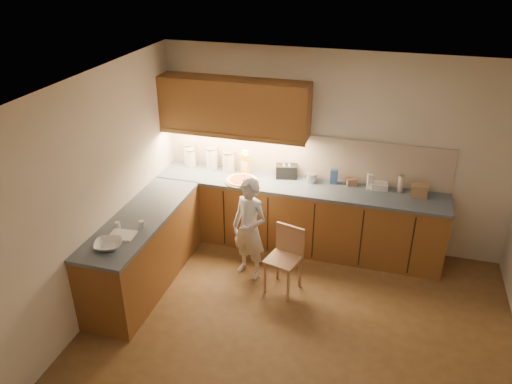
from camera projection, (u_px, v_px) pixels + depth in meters
The scene contains 24 objects.
room at pixel (304, 195), 4.54m from camera, with size 4.54×4.50×2.62m.
l_counter at pixel (248, 227), 6.39m from camera, with size 3.77×2.62×0.92m.
backsplash at pixel (304, 156), 6.54m from camera, with size 3.75×0.02×0.58m, color #C1AF96.
upper_cabinets at pixel (234, 106), 6.33m from camera, with size 1.95×0.36×0.73m.
pizza_on_board at pixel (242, 180), 6.50m from camera, with size 0.44×0.44×0.18m.
child at pixel (250, 229), 5.97m from camera, with size 0.47×0.31×1.30m, color silver.
wooden_chair at pixel (286, 254), 5.83m from camera, with size 0.44×0.44×0.80m.
mixing_bowl at pixel (108, 245), 5.11m from camera, with size 0.28×0.28×0.07m, color white.
canister_a at pixel (189, 154), 6.91m from camera, with size 0.16×0.16×0.32m.
canister_b at pixel (191, 157), 6.90m from camera, with size 0.15×0.15×0.25m.
canister_c at pixel (212, 158), 6.82m from camera, with size 0.16×0.16×0.31m.
canister_d at pixel (229, 161), 6.75m from camera, with size 0.17×0.17×0.28m.
oil_jug at pixel (245, 163), 6.65m from camera, with size 0.14×0.12×0.34m.
toaster at pixel (286, 171), 6.59m from camera, with size 0.31×0.22×0.18m.
steel_pot at pixel (311, 177), 6.48m from camera, with size 0.16×0.16×0.13m.
blue_box at pixel (334, 177), 6.43m from camera, with size 0.10×0.07×0.19m, color #2E508A.
card_box_a at pixel (351, 182), 6.40m from camera, with size 0.12×0.09×0.09m, color #AA7F5B.
white_bottle at pixel (370, 181), 6.29m from camera, with size 0.07×0.07×0.20m, color white.
flat_pack at pixel (379, 186), 6.31m from camera, with size 0.20×0.14×0.08m, color white.
tall_jar at pixel (401, 183), 6.21m from camera, with size 0.07×0.07×0.23m.
card_box_b at pixel (419, 191), 6.11m from camera, with size 0.20×0.15×0.15m, color #977951.
dough_cloth at pixel (122, 235), 5.32m from camera, with size 0.27×0.21×0.02m, color white.
spice_jar_a at pixel (118, 225), 5.45m from camera, with size 0.06×0.06×0.08m, color silver.
spice_jar_b at pixel (141, 224), 5.47m from camera, with size 0.06×0.06×0.08m, color silver.
Camera 1 is at (0.70, -3.99, 3.76)m, focal length 35.00 mm.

